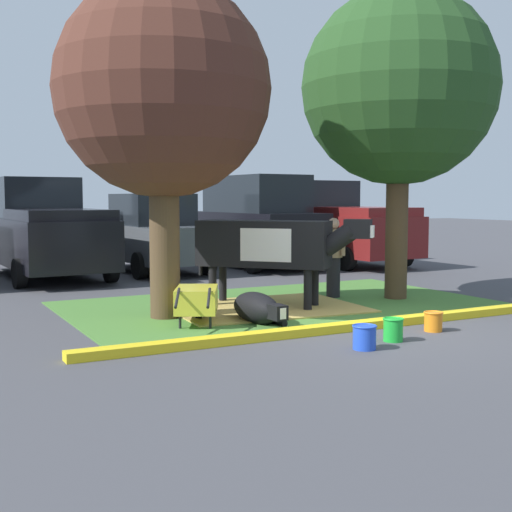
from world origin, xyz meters
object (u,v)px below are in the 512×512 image
shade_tree_left (163,91)px  calf_lying (257,308)px  bucket_orange (433,321)px  hatchback_white (152,234)px  wheelbarrow (197,300)px  cow_holstein (269,244)px  bucket_blue (364,337)px  pickup_truck_maroon (334,225)px  shade_tree_right (399,89)px  person_handler (334,255)px  pickup_truck_black (45,231)px  suv_black (255,221)px  bucket_green (393,329)px

shade_tree_left → calf_lying: shade_tree_left is taller
bucket_orange → hatchback_white: 9.54m
shade_tree_left → wheelbarrow: bearing=-75.4°
cow_holstein → bucket_blue: bearing=-98.6°
wheelbarrow → pickup_truck_maroon: pickup_truck_maroon is taller
shade_tree_right → person_handler: size_ratio=3.75×
pickup_truck_black → hatchback_white: 2.69m
shade_tree_left → cow_holstein: bearing=4.5°
pickup_truck_maroon → shade_tree_left: bearing=-140.2°
pickup_truck_black → wheelbarrow: bearing=-84.0°
hatchback_white → pickup_truck_maroon: bearing=-3.9°
calf_lying → hatchback_white: 7.86m
suv_black → bucket_blue: bearing=-110.2°
bucket_blue → bucket_green: bearing=18.4°
wheelbarrow → calf_lying: bearing=-18.6°
bucket_blue → shade_tree_right: bearing=45.4°
wheelbarrow → bucket_blue: wheelbarrow is taller
cow_holstein → wheelbarrow: cow_holstein is taller
pickup_truck_black → hatchback_white: size_ratio=1.23×
person_handler → pickup_truck_black: size_ratio=0.28×
shade_tree_left → bucket_green: shade_tree_left is taller
bucket_green → bucket_blue: bearing=-161.6°
bucket_blue → bucket_green: size_ratio=1.01×
calf_lying → bucket_orange: size_ratio=4.63×
bucket_green → hatchback_white: size_ratio=0.07×
bucket_green → shade_tree_right: bearing=50.0°
cow_holstein → bucket_orange: (1.06, -2.95, -0.96)m
bucket_green → calf_lying: bearing=117.3°
person_handler → bucket_orange: 3.46m
bucket_green → suv_black: suv_black is taller
shade_tree_right → calf_lying: 5.19m
shade_tree_right → bucket_orange: (-1.54, -2.69, -3.78)m
calf_lying → pickup_truck_maroon: size_ratio=0.24×
person_handler → bucket_green: 3.97m
bucket_green → wheelbarrow: bearing=129.9°
hatchback_white → shade_tree_left: bearing=-107.6°
pickup_truck_black → suv_black: suv_black is taller
bucket_orange → calf_lying: bearing=139.1°
cow_holstein → wheelbarrow: (-1.77, -0.95, -0.72)m
wheelbarrow → suv_black: (4.85, 7.28, 0.88)m
bucket_blue → hatchback_white: 9.99m
shade_tree_right → person_handler: 3.33m
pickup_truck_black → pickup_truck_maroon: size_ratio=1.00×
bucket_orange → suv_black: size_ratio=0.06×
shade_tree_left → bucket_blue: 4.94m
wheelbarrow → bucket_green: 2.95m
person_handler → pickup_truck_black: bearing=124.2°
calf_lying → suv_black: 8.62m
pickup_truck_maroon → pickup_truck_black: bearing=177.0°
shade_tree_left → suv_black: bearing=52.1°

